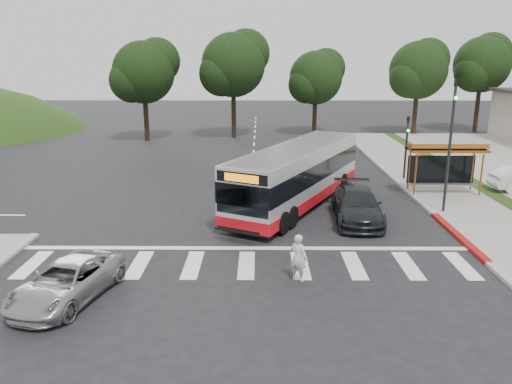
{
  "coord_description": "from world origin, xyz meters",
  "views": [
    {
      "loc": [
        0.47,
        -22.18,
        7.43
      ],
      "look_at": [
        0.32,
        -0.48,
        1.6
      ],
      "focal_mm": 35.0,
      "sensor_mm": 36.0,
      "label": 1
    }
  ],
  "objects_px": {
    "silver_suv_south": "(67,281)",
    "transit_bus": "(298,176)",
    "dark_sedan": "(357,205)",
    "pedestrian": "(298,258)"
  },
  "relations": [
    {
      "from": "pedestrian",
      "to": "silver_suv_south",
      "type": "distance_m",
      "value": 7.56
    },
    {
      "from": "transit_bus",
      "to": "pedestrian",
      "type": "bearing_deg",
      "value": -66.91
    },
    {
      "from": "pedestrian",
      "to": "dark_sedan",
      "type": "distance_m",
      "value": 7.41
    },
    {
      "from": "silver_suv_south",
      "to": "transit_bus",
      "type": "bearing_deg",
      "value": 67.74
    },
    {
      "from": "transit_bus",
      "to": "dark_sedan",
      "type": "height_order",
      "value": "transit_bus"
    },
    {
      "from": "transit_bus",
      "to": "pedestrian",
      "type": "distance_m",
      "value": 9.29
    },
    {
      "from": "transit_bus",
      "to": "dark_sedan",
      "type": "bearing_deg",
      "value": -17.49
    },
    {
      "from": "dark_sedan",
      "to": "silver_suv_south",
      "type": "distance_m",
      "value": 13.42
    },
    {
      "from": "pedestrian",
      "to": "dark_sedan",
      "type": "xyz_separation_m",
      "value": [
        3.27,
        6.65,
        -0.09
      ]
    },
    {
      "from": "transit_bus",
      "to": "silver_suv_south",
      "type": "xyz_separation_m",
      "value": [
        -8.07,
        -10.7,
        -0.92
      ]
    }
  ]
}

